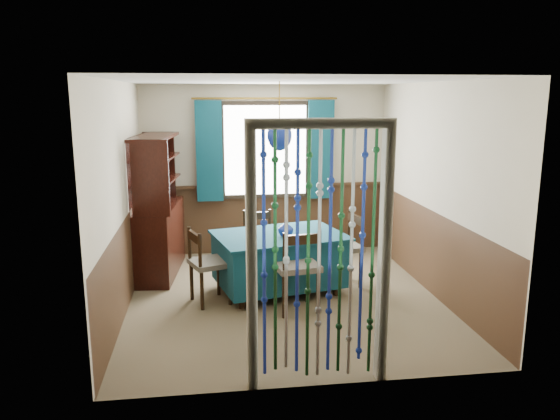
{
  "coord_description": "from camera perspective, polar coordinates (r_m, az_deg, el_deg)",
  "views": [
    {
      "loc": [
        -0.87,
        -6.03,
        2.36
      ],
      "look_at": [
        -0.01,
        0.26,
        1.01
      ],
      "focal_mm": 35.0,
      "sensor_mm": 36.0,
      "label": 1
    }
  ],
  "objects": [
    {
      "name": "bowl_shelf",
      "position": [
        7.09,
        -12.6,
        3.01
      ],
      "size": [
        0.23,
        0.23,
        0.05
      ],
      "primitive_type": "imported",
      "rotation": [
        0.0,
        0.0,
        -0.09
      ],
      "color": "beige",
      "rests_on": "sideboard"
    },
    {
      "name": "wall_right",
      "position": [
        6.69,
        15.91,
        2.01
      ],
      "size": [
        0.0,
        4.0,
        4.0
      ],
      "primitive_type": "plane",
      "rotation": [
        1.57,
        0.0,
        -1.57
      ],
      "color": "beige",
      "rests_on": "ground"
    },
    {
      "name": "doorway",
      "position": [
        4.38,
        4.09,
        -5.38
      ],
      "size": [
        1.16,
        0.12,
        2.18
      ],
      "primitive_type": null,
      "color": "silver",
      "rests_on": "ground"
    },
    {
      "name": "dining_table",
      "position": [
        6.6,
        -0.06,
        -5.07
      ],
      "size": [
        1.69,
        1.35,
        0.72
      ],
      "rotation": [
        0.0,
        0.0,
        0.23
      ],
      "color": "#0F3E4E",
      "rests_on": "floor"
    },
    {
      "name": "chair_far",
      "position": [
        7.23,
        -2.22,
        -3.29
      ],
      "size": [
        0.44,
        0.42,
        0.85
      ],
      "rotation": [
        0.0,
        0.0,
        3.2
      ],
      "color": "black",
      "rests_on": "floor"
    },
    {
      "name": "wall_back",
      "position": [
        8.15,
        -1.58,
        4.19
      ],
      "size": [
        3.6,
        0.0,
        3.6
      ],
      "primitive_type": "plane",
      "rotation": [
        1.57,
        0.0,
        0.0
      ],
      "color": "beige",
      "rests_on": "ground"
    },
    {
      "name": "wall_front",
      "position": [
        4.27,
        4.29,
        -3.06
      ],
      "size": [
        3.6,
        0.0,
        3.6
      ],
      "primitive_type": "plane",
      "rotation": [
        -1.57,
        0.0,
        0.0
      ],
      "color": "beige",
      "rests_on": "ground"
    },
    {
      "name": "vase_table",
      "position": [
        6.41,
        0.6,
        -2.0
      ],
      "size": [
        0.21,
        0.21,
        0.17
      ],
      "primitive_type": "imported",
      "rotation": [
        0.0,
        0.0,
        -0.3
      ],
      "color": "navy",
      "rests_on": "dining_table"
    },
    {
      "name": "wainscot_right",
      "position": [
        6.84,
        15.43,
        -4.18
      ],
      "size": [
        0.0,
        4.0,
        4.0
      ],
      "primitive_type": "plane",
      "rotation": [
        1.57,
        0.0,
        -1.57
      ],
      "color": "#3F2818",
      "rests_on": "ground"
    },
    {
      "name": "wall_left",
      "position": [
        6.2,
        -16.27,
        1.23
      ],
      "size": [
        0.0,
        4.0,
        4.0
      ],
      "primitive_type": "plane",
      "rotation": [
        1.57,
        0.0,
        1.57
      ],
      "color": "beige",
      "rests_on": "ground"
    },
    {
      "name": "wainscot_front",
      "position": [
        4.53,
        4.1,
        -12.2
      ],
      "size": [
        3.6,
        0.0,
        3.6
      ],
      "primitive_type": "plane",
      "rotation": [
        -1.57,
        0.0,
        0.0
      ],
      "color": "#3F2818",
      "rests_on": "ground"
    },
    {
      "name": "wainscot_left",
      "position": [
        6.37,
        -15.74,
        -5.4
      ],
      "size": [
        0.0,
        4.0,
        4.0
      ],
      "primitive_type": "plane",
      "rotation": [
        1.57,
        0.0,
        1.57
      ],
      "color": "#3F2818",
      "rests_on": "ground"
    },
    {
      "name": "chair_left",
      "position": [
        6.29,
        -7.58,
        -5.58
      ],
      "size": [
        0.54,
        0.55,
        0.88
      ],
      "rotation": [
        0.0,
        0.0,
        -1.22
      ],
      "color": "black",
      "rests_on": "floor"
    },
    {
      "name": "floor",
      "position": [
        6.53,
        0.42,
        -9.15
      ],
      "size": [
        4.0,
        4.0,
        0.0
      ],
      "primitive_type": "plane",
      "color": "brown",
      "rests_on": "ground"
    },
    {
      "name": "pendant_lamp",
      "position": [
        6.32,
        -0.06,
        7.83
      ],
      "size": [
        0.29,
        0.29,
        0.78
      ],
      "color": "olive",
      "rests_on": "ceiling"
    },
    {
      "name": "sideboard",
      "position": [
        7.42,
        -12.71,
        -1.74
      ],
      "size": [
        0.63,
        1.45,
        1.84
      ],
      "rotation": [
        0.0,
        0.0,
        -0.1
      ],
      "color": "black",
      "rests_on": "floor"
    },
    {
      "name": "vase_sideboard",
      "position": [
        7.61,
        -12.22,
        1.54
      ],
      "size": [
        0.21,
        0.21,
        0.18
      ],
      "primitive_type": "imported",
      "rotation": [
        0.0,
        0.0,
        0.25
      ],
      "color": "beige",
      "rests_on": "sideboard"
    },
    {
      "name": "chair_near",
      "position": [
        6.0,
        1.8,
        -6.02
      ],
      "size": [
        0.53,
        0.51,
        0.95
      ],
      "rotation": [
        0.0,
        0.0,
        0.15
      ],
      "color": "black",
      "rests_on": "floor"
    },
    {
      "name": "ceiling",
      "position": [
        6.09,
        0.46,
        13.35
      ],
      "size": [
        4.0,
        4.0,
        0.0
      ],
      "primitive_type": "plane",
      "rotation": [
        3.14,
        0.0,
        0.0
      ],
      "color": "silver",
      "rests_on": "ground"
    },
    {
      "name": "wainscot_back",
      "position": [
        8.27,
        -1.53,
        -0.98
      ],
      "size": [
        3.6,
        0.0,
        3.6
      ],
      "primitive_type": "plane",
      "rotation": [
        1.57,
        0.0,
        0.0
      ],
      "color": "#3F2818",
      "rests_on": "ground"
    },
    {
      "name": "window",
      "position": [
        8.06,
        -1.55,
        6.26
      ],
      "size": [
        1.32,
        0.12,
        1.42
      ],
      "primitive_type": "cube",
      "color": "black",
      "rests_on": "wall_back"
    },
    {
      "name": "chair_right",
      "position": [
        6.87,
        6.7,
        -3.88
      ],
      "size": [
        0.51,
        0.52,
        0.92
      ],
      "rotation": [
        0.0,
        0.0,
        1.76
      ],
      "color": "black",
      "rests_on": "floor"
    }
  ]
}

